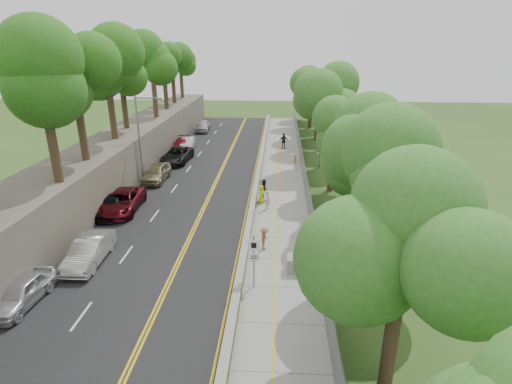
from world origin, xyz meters
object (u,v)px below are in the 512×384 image
Objects in this scene: person_far at (284,141)px; car_2 at (122,201)px; car_0 at (21,292)px; car_1 at (89,251)px; streetlight at (141,134)px; signpost at (254,256)px; concrete_block at (298,264)px; construction_barrel at (293,158)px; painter_0 at (261,194)px.

car_2 is at bearing 50.02° from person_far.
car_1 reaches higher than car_0.
streetlight reaches higher than car_0.
streetlight is at bearing 124.08° from signpost.
person_far is at bearing 91.48° from concrete_block.
construction_barrel is 0.59× the size of painter_0.
signpost reaches higher than car_0.
car_0 is at bearing -95.84° from car_2.
person_far is (13.26, 13.04, -3.63)m from streetlight.
concrete_block is at bearing 83.77° from person_far.
car_2 is (-11.02, 9.83, -1.14)m from signpost.
streetlight is 1.92× the size of car_0.
signpost reaches higher than construction_barrel.
car_0 is (-14.13, -4.03, 0.26)m from concrete_block.
streetlight reaches higher than person_far.
person_far reaches higher than construction_barrel.
construction_barrel is 0.22× the size of car_0.
concrete_block is 12.54m from car_1.
car_1 is at bearing -84.45° from streetlight.
painter_0 is 18.10m from person_far.
construction_barrel is at bearing 42.95° from car_2.
construction_barrel is 29.96m from car_0.
painter_0 is (11.47, 14.28, 0.08)m from car_0.
streetlight is at bearing -153.86° from construction_barrel.
car_2 is (-13.81, -14.21, 0.30)m from construction_barrel.
construction_barrel is at bearing 83.39° from signpost.
car_2 is 3.58× the size of painter_0.
painter_0 reaches higher than car_0.
streetlight is 15.59m from car_1.
construction_barrel is 22.22m from concrete_block.
signpost is 0.66× the size of car_1.
construction_barrel is 0.20× the size of car_1.
signpost is at bearing 78.95° from person_far.
construction_barrel is (2.78, 24.03, -1.45)m from signpost.
streetlight is 21.07m from concrete_block.
signpost is 3.41m from concrete_block.
car_1 is at bearing 59.49° from person_far.
streetlight is at bearing 132.63° from concrete_block.
car_2 reaches higher than car_1.
person_far reaches higher than car_2.
construction_barrel is at bearing 7.93° from painter_0.
car_0 is at bearing -169.21° from signpost.
streetlight is at bearing 36.80° from person_far.
car_1 is 30.46m from person_far.
painter_0 is at bearing 76.17° from person_far.
streetlight is at bearing 91.03° from car_2.
signpost reaches higher than car_1.
car_0 reaches higher than concrete_block.
car_0 is 12.06m from car_2.
streetlight is 2.58× the size of signpost.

